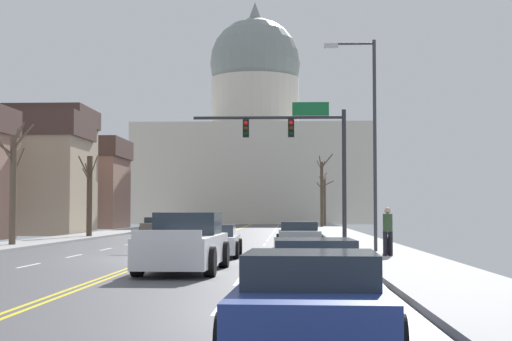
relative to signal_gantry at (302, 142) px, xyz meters
name	(u,v)px	position (x,y,z in m)	size (l,w,h in m)	color
ground	(156,259)	(-5.44, -12.32, -5.24)	(20.00, 180.00, 0.20)	#49494E
signal_gantry	(302,142)	(0.00, 0.00, 0.00)	(7.91, 0.41, 7.22)	#28282D
street_lamp_right	(369,127)	(2.51, -8.87, -0.17)	(2.08, 0.24, 8.48)	#333338
capitol_building	(255,149)	(-5.44, 68.56, 5.06)	(31.54, 20.74, 31.32)	beige
sedan_near_00	(299,236)	(-0.24, -4.26, -4.67)	(2.12, 4.34, 1.24)	#9EA3A8
sedan_near_01	(214,241)	(-3.54, -10.61, -4.69)	(2.08, 4.43, 1.21)	silver
pickup_truck_near_02	(185,245)	(-3.69, -17.75, -4.51)	(2.31, 5.67, 1.69)	silver
sedan_near_03	(313,268)	(-0.20, -23.82, -4.71)	(2.14, 4.46, 1.16)	silver
sedan_near_04	(311,304)	(-0.42, -30.25, -4.69)	(2.16, 4.29, 1.23)	navy
sedan_oncoming_00	(180,229)	(-7.34, 7.10, -4.66)	(2.18, 4.57, 1.27)	navy
sedan_oncoming_01	(156,226)	(-10.74, 18.54, -4.68)	(2.23, 4.46, 1.23)	#6B6056
flank_building_01	(64,183)	(-22.97, 35.84, -0.80)	(12.17, 8.39, 8.80)	#8C6656
flank_building_02	(25,169)	(-23.07, 24.86, 0.01)	(11.19, 7.14, 10.43)	tan
bare_tree_00	(322,191)	(2.61, 37.66, -1.58)	(1.69, 1.93, 7.34)	#4C3D2D
bare_tree_01	(89,194)	(-13.28, 8.44, -2.51)	(1.39, 1.82, 5.05)	#4C3D2D
bare_tree_02	(325,200)	(3.08, 42.20, -2.40)	(1.85, 1.29, 5.24)	brown
bare_tree_03	(13,182)	(-13.81, -3.70, -2.16)	(2.29, 2.81, 5.91)	brown
pedestrian_00	(388,229)	(2.82, -12.19, -4.17)	(0.35, 0.34, 1.71)	black
bicycle_parked	(387,245)	(2.86, -11.66, -4.78)	(0.12, 1.77, 0.85)	black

